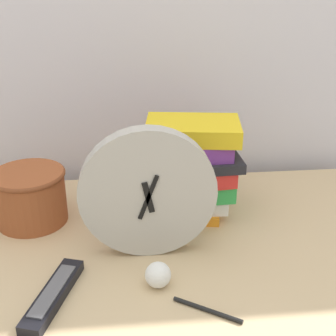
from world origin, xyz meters
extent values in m
cube|color=silver|center=(0.00, 0.72, 1.20)|extent=(6.00, 0.04, 2.40)
cylinder|color=#B7B2A8|center=(0.04, 0.29, 0.89)|extent=(0.28, 0.04, 0.28)
cylinder|color=white|center=(0.04, 0.28, 0.89)|extent=(0.24, 0.01, 0.24)
cube|color=black|center=(0.04, 0.27, 0.89)|extent=(0.03, 0.01, 0.07)
cube|color=black|center=(0.04, 0.27, 0.89)|extent=(0.04, 0.01, 0.10)
cylinder|color=black|center=(0.04, 0.27, 0.89)|extent=(0.01, 0.00, 0.01)
cube|color=orange|center=(0.13, 0.45, 0.77)|extent=(0.21, 0.16, 0.02)
cube|color=white|center=(0.12, 0.45, 0.79)|extent=(0.23, 0.14, 0.03)
cube|color=green|center=(0.14, 0.44, 0.83)|extent=(0.21, 0.15, 0.04)
cube|color=red|center=(0.13, 0.45, 0.87)|extent=(0.24, 0.19, 0.04)
cube|color=#232328|center=(0.16, 0.44, 0.90)|extent=(0.21, 0.16, 0.02)
cube|color=#7A3899|center=(0.15, 0.45, 0.93)|extent=(0.18, 0.15, 0.04)
cube|color=yellow|center=(0.16, 0.45, 0.96)|extent=(0.23, 0.16, 0.04)
cylinder|color=#994C28|center=(-0.22, 0.44, 0.82)|extent=(0.16, 0.16, 0.12)
torus|color=brown|center=(-0.22, 0.44, 0.87)|extent=(0.17, 0.17, 0.01)
cube|color=black|center=(-0.14, 0.16, 0.77)|extent=(0.10, 0.20, 0.02)
cube|color=#59595E|center=(-0.14, 0.16, 0.78)|extent=(0.07, 0.15, 0.00)
sphere|color=white|center=(0.06, 0.18, 0.78)|extent=(0.05, 0.05, 0.05)
cylinder|color=black|center=(0.14, 0.10, 0.76)|extent=(0.11, 0.08, 0.01)
camera|label=1|loc=(0.01, -0.53, 1.33)|focal=50.00mm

